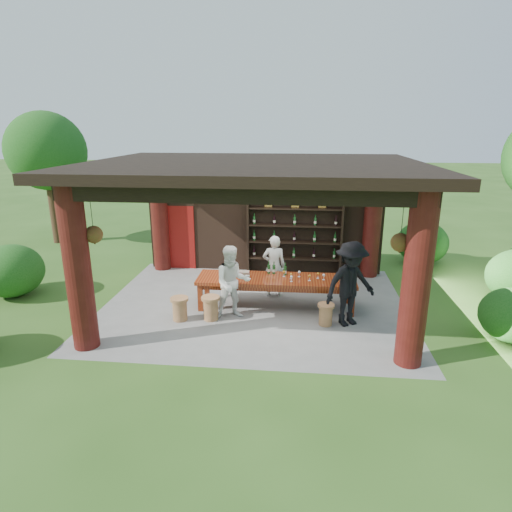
# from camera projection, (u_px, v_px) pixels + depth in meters

# --- Properties ---
(ground) EXTENTS (90.00, 90.00, 0.00)m
(ground) POSITION_uv_depth(u_px,v_px,m) (254.00, 305.00, 10.64)
(ground) COLOR #2D5119
(ground) RESTS_ON ground
(pavilion) EXTENTS (7.50, 6.00, 3.60)m
(pavilion) POSITION_uv_depth(u_px,v_px,m) (256.00, 217.00, 10.43)
(pavilion) COLOR slate
(pavilion) RESTS_ON ground
(wine_shelf) EXTENTS (2.77, 0.42, 2.44)m
(wine_shelf) POSITION_uv_depth(u_px,v_px,m) (294.00, 234.00, 12.52)
(wine_shelf) COLOR black
(wine_shelf) RESTS_ON ground
(tasting_table) EXTENTS (3.82, 1.03, 0.75)m
(tasting_table) POSITION_uv_depth(u_px,v_px,m) (276.00, 282.00, 10.35)
(tasting_table) COLOR #601D0D
(tasting_table) RESTS_ON ground
(stool_near_left) EXTENTS (0.42, 0.42, 0.56)m
(stool_near_left) POSITION_uv_depth(u_px,v_px,m) (211.00, 307.00, 9.76)
(stool_near_left) COLOR brown
(stool_near_left) RESTS_ON ground
(stool_near_right) EXTENTS (0.37, 0.37, 0.49)m
(stool_near_right) POSITION_uv_depth(u_px,v_px,m) (326.00, 314.00, 9.50)
(stool_near_right) COLOR brown
(stool_near_right) RESTS_ON ground
(stool_far_left) EXTENTS (0.41, 0.41, 0.55)m
(stool_far_left) POSITION_uv_depth(u_px,v_px,m) (180.00, 308.00, 9.73)
(stool_far_left) COLOR brown
(stool_far_left) RESTS_ON ground
(host) EXTENTS (0.62, 0.43, 1.62)m
(host) POSITION_uv_depth(u_px,v_px,m) (274.00, 266.00, 11.00)
(host) COLOR silver
(host) RESTS_ON ground
(guest_woman) EXTENTS (1.00, 0.88, 1.71)m
(guest_woman) POSITION_uv_depth(u_px,v_px,m) (232.00, 282.00, 9.71)
(guest_woman) COLOR white
(guest_woman) RESTS_ON ground
(guest_man) EXTENTS (1.43, 1.24, 1.91)m
(guest_man) POSITION_uv_depth(u_px,v_px,m) (350.00, 284.00, 9.34)
(guest_man) COLOR black
(guest_man) RESTS_ON ground
(table_bottles) EXTENTS (0.49, 0.15, 0.31)m
(table_bottles) POSITION_uv_depth(u_px,v_px,m) (276.00, 268.00, 10.55)
(table_bottles) COLOR #194C1E
(table_bottles) RESTS_ON tasting_table
(table_glasses) EXTENTS (1.02, 0.42, 0.15)m
(table_glasses) POSITION_uv_depth(u_px,v_px,m) (302.00, 276.00, 10.23)
(table_glasses) COLOR silver
(table_glasses) RESTS_ON tasting_table
(napkin_basket) EXTENTS (0.26, 0.18, 0.14)m
(napkin_basket) POSITION_uv_depth(u_px,v_px,m) (244.00, 274.00, 10.37)
(napkin_basket) COLOR #BF6672
(napkin_basket) RESTS_ON tasting_table
(shrubs) EXTENTS (15.88, 8.54, 1.36)m
(shrubs) POSITION_uv_depth(u_px,v_px,m) (373.00, 281.00, 10.70)
(shrubs) COLOR #194C14
(shrubs) RESTS_ON ground
(trees) EXTENTS (21.70, 10.12, 4.80)m
(trees) POSITION_uv_depth(u_px,v_px,m) (401.00, 161.00, 11.51)
(trees) COLOR #3F2819
(trees) RESTS_ON ground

